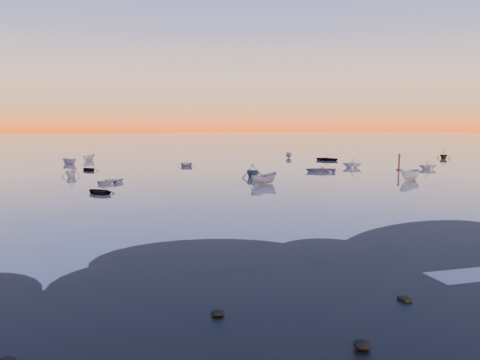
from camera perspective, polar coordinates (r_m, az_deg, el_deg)
name	(u,v)px	position (r m, az deg, el deg)	size (l,w,h in m)	color
ground	(170,153)	(126.39, -8.53, 3.31)	(600.00, 600.00, 0.00)	#6F635D
mud_lobes	(380,251)	(29.73, 16.66, -8.24)	(140.00, 6.00, 0.07)	black
moored_fleet	(204,169)	(80.09, -4.36, 1.37)	(124.00, 58.00, 1.20)	silver
boat_near_center	(264,184)	(59.43, 2.92, -0.52)	(4.14, 1.75, 1.43)	gray
channel_marker	(399,163)	(81.86, 18.82, 1.95)	(0.82, 0.82, 2.92)	#4E1B10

